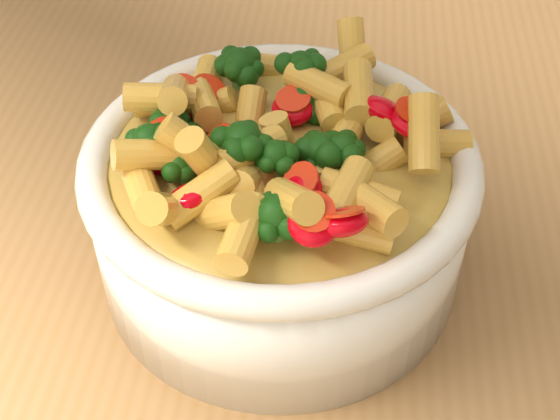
# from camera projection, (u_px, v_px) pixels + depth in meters

# --- Properties ---
(table) EXTENTS (1.20, 0.80, 0.90)m
(table) POSITION_uv_depth(u_px,v_px,m) (171.00, 308.00, 0.68)
(table) COLOR #A27345
(table) RESTS_ON ground
(serving_bowl) EXTENTS (0.26, 0.26, 0.11)m
(serving_bowl) POSITION_uv_depth(u_px,v_px,m) (280.00, 209.00, 0.54)
(serving_bowl) COLOR white
(serving_bowl) RESTS_ON table
(pasta_salad) EXTENTS (0.21, 0.21, 0.05)m
(pasta_salad) POSITION_uv_depth(u_px,v_px,m) (280.00, 128.00, 0.49)
(pasta_salad) COLOR #F1C14C
(pasta_salad) RESTS_ON serving_bowl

